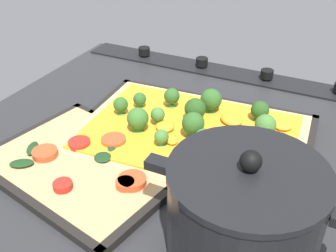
{
  "coord_description": "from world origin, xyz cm",
  "views": [
    {
      "loc": [
        -22.81,
        50.49,
        39.05
      ],
      "look_at": [
        1.13,
        0.81,
        3.94
      ],
      "focal_mm": 42.59,
      "sensor_mm": 36.0,
      "label": 1
    }
  ],
  "objects_px": {
    "veggie_pizza_back": "(87,161)",
    "baking_tray_front": "(190,138)",
    "baking_tray_back": "(87,165)",
    "cooking_pot": "(244,212)",
    "broccoli_pizza": "(193,130)"
  },
  "relations": [
    {
      "from": "veggie_pizza_back",
      "to": "baking_tray_front",
      "type": "bearing_deg",
      "value": -129.63
    },
    {
      "from": "baking_tray_back",
      "to": "cooking_pot",
      "type": "relative_size",
      "value": 1.37
    },
    {
      "from": "baking_tray_front",
      "to": "broccoli_pizza",
      "type": "bearing_deg",
      "value": -158.86
    },
    {
      "from": "baking_tray_front",
      "to": "baking_tray_back",
      "type": "relative_size",
      "value": 1.24
    },
    {
      "from": "baking_tray_front",
      "to": "broccoli_pizza",
      "type": "relative_size",
      "value": 1.06
    },
    {
      "from": "baking_tray_back",
      "to": "cooking_pot",
      "type": "bearing_deg",
      "value": 168.67
    },
    {
      "from": "broccoli_pizza",
      "to": "baking_tray_front",
      "type": "bearing_deg",
      "value": 21.14
    },
    {
      "from": "broccoli_pizza",
      "to": "veggie_pizza_back",
      "type": "bearing_deg",
      "value": 49.52
    },
    {
      "from": "broccoli_pizza",
      "to": "baking_tray_back",
      "type": "bearing_deg",
      "value": 49.21
    },
    {
      "from": "baking_tray_back",
      "to": "veggie_pizza_back",
      "type": "xyz_separation_m",
      "value": [
        -0.0,
        0.0,
        0.01
      ]
    },
    {
      "from": "broccoli_pizza",
      "to": "cooking_pot",
      "type": "relative_size",
      "value": 1.59
    },
    {
      "from": "broccoli_pizza",
      "to": "baking_tray_back",
      "type": "height_order",
      "value": "broccoli_pizza"
    },
    {
      "from": "baking_tray_front",
      "to": "cooking_pot",
      "type": "xyz_separation_m",
      "value": [
        -0.15,
        0.19,
        0.06
      ]
    },
    {
      "from": "baking_tray_front",
      "to": "veggie_pizza_back",
      "type": "xyz_separation_m",
      "value": [
        0.12,
        0.14,
        0.01
      ]
    },
    {
      "from": "baking_tray_front",
      "to": "broccoli_pizza",
      "type": "height_order",
      "value": "broccoli_pizza"
    }
  ]
}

